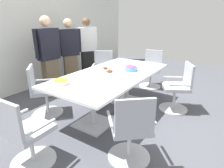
# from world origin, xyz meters

# --- Properties ---
(ground_plane) EXTENTS (10.00, 10.00, 0.01)m
(ground_plane) POSITION_xyz_m (0.00, 0.00, -0.01)
(ground_plane) COLOR #4C4F56
(back_wall) EXTENTS (8.00, 0.10, 2.80)m
(back_wall) POSITION_xyz_m (0.00, 2.40, 1.40)
(back_wall) COLOR silver
(back_wall) RESTS_ON ground
(conference_table) EXTENTS (2.40, 1.20, 0.75)m
(conference_table) POSITION_xyz_m (0.00, 0.00, 0.63)
(conference_table) COLOR white
(conference_table) RESTS_ON ground
(office_chair_0) EXTENTS (0.76, 0.76, 0.91)m
(office_chair_0) POSITION_xyz_m (-0.76, 0.98, 0.41)
(office_chair_0) COLOR silver
(office_chair_0) RESTS_ON ground
(office_chair_1) EXTENTS (0.57, 0.57, 0.91)m
(office_chair_1) POSITION_xyz_m (-1.70, 0.07, 0.41)
(office_chair_1) COLOR silver
(office_chair_1) RESTS_ON ground
(office_chair_2) EXTENTS (0.76, 0.76, 0.91)m
(office_chair_2) POSITION_xyz_m (-0.96, -0.91, 0.41)
(office_chair_2) COLOR silver
(office_chair_2) RESTS_ON ground
(office_chair_3) EXTENTS (0.74, 0.74, 0.91)m
(office_chair_3) POSITION_xyz_m (0.75, -0.99, 0.41)
(office_chair_3) COLOR silver
(office_chair_3) RESTS_ON ground
(office_chair_4) EXTENTS (0.61, 0.61, 0.91)m
(office_chair_4) POSITION_xyz_m (1.70, -0.07, 0.41)
(office_chair_4) COLOR silver
(office_chair_4) RESTS_ON ground
(office_chair_5) EXTENTS (0.74, 0.74, 0.91)m
(office_chair_5) POSITION_xyz_m (0.97, 0.90, 0.41)
(office_chair_5) COLOR silver
(office_chair_5) RESTS_ON ground
(person_standing_0) EXTENTS (0.62, 0.27, 1.73)m
(person_standing_0) POSITION_xyz_m (-0.06, 1.60, 0.90)
(person_standing_0) COLOR brown
(person_standing_0) RESTS_ON ground
(person_standing_1) EXTENTS (0.57, 0.41, 1.66)m
(person_standing_1) POSITION_xyz_m (0.63, 1.67, 0.86)
(person_standing_1) COLOR brown
(person_standing_1) RESTS_ON ground
(person_standing_2) EXTENTS (0.56, 0.42, 1.68)m
(person_standing_2) POSITION_xyz_m (1.34, 1.71, 0.87)
(person_standing_2) COLOR black
(person_standing_2) RESTS_ON ground
(snack_bowl_candy_mix) EXTENTS (0.25, 0.25, 0.10)m
(snack_bowl_candy_mix) POSITION_xyz_m (0.35, -0.19, 0.80)
(snack_bowl_candy_mix) COLOR #4C9EC6
(snack_bowl_candy_mix) RESTS_ON conference_table
(snack_bowl_chips_orange) EXTENTS (0.23, 0.23, 0.09)m
(snack_bowl_chips_orange) POSITION_xyz_m (-0.89, 0.32, 0.80)
(snack_bowl_chips_orange) COLOR beige
(snack_bowl_chips_orange) RESTS_ON conference_table
(donut_platter) EXTENTS (0.33, 0.32, 0.04)m
(donut_platter) POSITION_xyz_m (0.07, 0.16, 0.77)
(donut_platter) COLOR white
(donut_platter) RESTS_ON conference_table
(plate_stack) EXTENTS (0.20, 0.20, 0.03)m
(plate_stack) POSITION_xyz_m (-0.44, 0.14, 0.76)
(plate_stack) COLOR white
(plate_stack) RESTS_ON conference_table
(napkin_pile) EXTENTS (0.17, 0.17, 0.08)m
(napkin_pile) POSITION_xyz_m (0.69, 0.13, 0.79)
(napkin_pile) COLOR white
(napkin_pile) RESTS_ON conference_table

